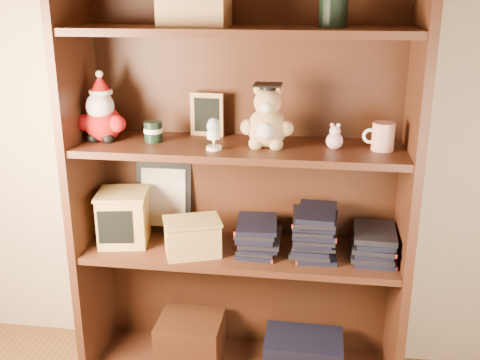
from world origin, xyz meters
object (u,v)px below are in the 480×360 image
object	(u,v)px
teacher_mug	(382,136)
treats_box	(124,217)
grad_teddy_bear	(267,122)
bookcase	(241,186)

from	to	relation	value
teacher_mug	treats_box	bearing A→B (deg)	-179.95
grad_teddy_bear	treats_box	size ratio (longest dim) A/B	1.04
bookcase	teacher_mug	world-z (taller)	bookcase
grad_teddy_bear	treats_box	xyz separation A→B (m)	(-0.54, 0.01, -0.38)
grad_teddy_bear	treats_box	distance (m)	0.66
bookcase	grad_teddy_bear	distance (m)	0.28
treats_box	grad_teddy_bear	bearing A→B (deg)	-0.62
teacher_mug	treats_box	size ratio (longest dim) A/B	0.50
teacher_mug	treats_box	xyz separation A→B (m)	(-0.93, -0.00, -0.35)
bookcase	teacher_mug	distance (m)	0.54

